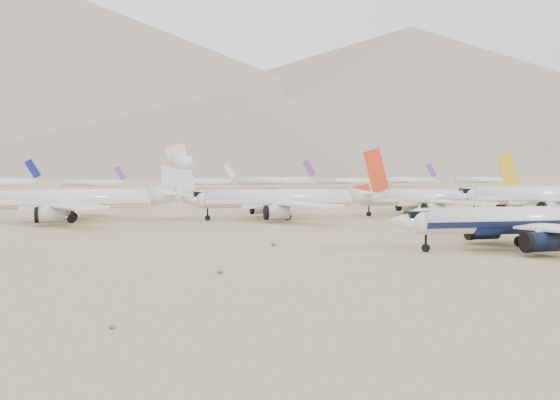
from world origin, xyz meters
name	(u,v)px	position (x,y,z in m)	size (l,w,h in m)	color
ground	(467,251)	(0.00, 0.00, 0.00)	(7000.00, 7000.00, 0.00)	#856A4D
main_airliner	(534,220)	(12.72, 0.20, 4.94)	(50.94, 49.75, 17.98)	silver
row2_navy_widebody	(546,196)	(60.21, 68.56, 5.63)	(56.70, 55.44, 20.17)	silver
row2_gold_tail	(434,198)	(30.00, 77.20, 4.97)	(49.87, 48.77, 17.76)	silver
row2_orange_tail	(287,199)	(-14.41, 72.28, 5.35)	(53.47, 52.31, 19.07)	silver
row2_white_trijet	(78,199)	(-67.79, 75.67, 5.82)	(56.75, 55.46, 20.11)	silver
distant_storage_row	(156,182)	(-38.50, 295.26, 4.41)	(454.77, 56.69, 15.13)	silver
mountain_range	(174,92)	(70.18, 1648.01, 190.32)	(7354.00, 3024.00, 470.00)	slate
foothills	(444,135)	(526.68, 1100.00, 67.15)	(4637.50, 1395.00, 155.00)	slate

